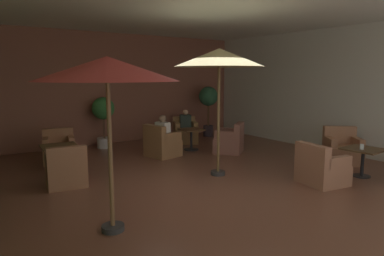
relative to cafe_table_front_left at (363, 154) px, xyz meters
name	(u,v)px	position (x,y,z in m)	size (l,w,h in m)	color
ground_plane	(206,183)	(-2.99, 1.56, -0.50)	(9.53, 10.34, 0.02)	brown
wall_back_brick	(109,89)	(-2.99, 6.69, 1.25)	(9.53, 0.08, 3.47)	#905644
wall_right_plain	(345,91)	(1.73, 1.56, 1.25)	(0.08, 10.34, 3.47)	silver
ceiling_slab	(208,3)	(-2.99, 1.56, 3.01)	(9.53, 10.34, 0.06)	silver
cafe_table_front_left	(363,154)	(0.00, 0.00, 0.00)	(0.77, 0.77, 0.62)	black
armchair_front_left_north	(342,150)	(0.73, 0.93, -0.16)	(1.07, 1.06, 0.89)	#9D6747
armchair_front_left_east	(321,169)	(-1.17, 0.19, -0.18)	(0.89, 0.91, 0.83)	#9B664A
cafe_table_front_right	(60,152)	(-5.24, 4.00, -0.02)	(0.81, 0.81, 0.62)	black
armchair_front_right_north	(59,150)	(-5.01, 5.04, -0.18)	(0.88, 0.89, 0.81)	#A26643
armchair_front_right_east	(66,170)	(-5.39, 2.95, -0.16)	(0.81, 0.80, 0.83)	#955F40
cafe_table_mid_center	(191,135)	(-1.48, 4.31, -0.06)	(0.66, 0.66, 0.62)	black
armchair_mid_center_north	(162,145)	(-2.61, 4.07, -0.17)	(0.89, 0.89, 0.87)	#93663F
armchair_mid_center_east	(230,141)	(-0.79, 3.40, -0.17)	(1.02, 1.03, 0.85)	#90594B
armchair_mid_center_south	(185,133)	(-1.00, 5.35, -0.17)	(0.98, 1.01, 0.82)	olive
patio_umbrella_tall_red	(107,71)	(-5.40, 0.55, 1.73)	(1.91, 1.91, 2.40)	#2D2D2D
patio_umbrella_center_beige	(219,59)	(-2.45, 1.87, 2.01)	(1.92, 1.92, 2.71)	#2D2D2D
potted_tree_left_corner	(208,101)	(0.32, 5.86, 0.77)	(0.68, 0.68, 1.76)	#362B34
potted_tree_mid_left	(103,114)	(-3.45, 6.05, 0.53)	(0.66, 0.66, 1.52)	silver
patron_blue_shirt	(185,121)	(-1.02, 5.32, 0.22)	(0.42, 0.37, 0.63)	#2F3B35
patron_by_window	(163,129)	(-2.57, 4.08, 0.24)	(0.29, 0.43, 0.68)	silver
iced_drink_cup	(362,147)	(-0.11, -0.02, 0.18)	(0.08, 0.08, 0.11)	white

